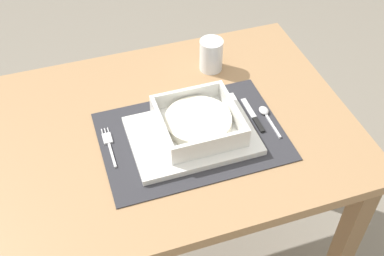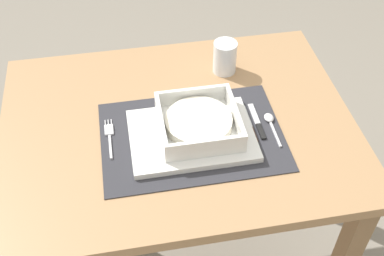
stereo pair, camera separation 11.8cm
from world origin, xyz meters
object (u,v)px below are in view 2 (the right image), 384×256
object	(u,v)px
butter_knife	(258,123)
drinking_glass	(225,58)
fork	(109,135)
porridge_bowl	(199,123)
spoon	(270,121)
bread_knife	(250,126)
dining_table	(179,152)

from	to	relation	value
butter_knife	drinking_glass	size ratio (longest dim) A/B	1.38
fork	drinking_glass	bearing A→B (deg)	33.04
porridge_bowl	spoon	xyz separation A→B (m)	(0.19, 0.01, -0.03)
spoon	bread_knife	world-z (taller)	spoon
spoon	drinking_glass	world-z (taller)	drinking_glass
fork	spoon	xyz separation A→B (m)	(0.41, -0.02, 0.00)
spoon	drinking_glass	xyz separation A→B (m)	(-0.07, 0.23, 0.04)
spoon	drinking_glass	bearing A→B (deg)	110.40
fork	bread_knife	distance (m)	0.35
porridge_bowl	spoon	world-z (taller)	porridge_bowl
fork	bread_knife	size ratio (longest dim) A/B	1.01
spoon	butter_knife	world-z (taller)	spoon
porridge_bowl	butter_knife	xyz separation A→B (m)	(0.15, 0.01, -0.03)
dining_table	butter_knife	bearing A→B (deg)	-12.62
porridge_bowl	butter_knife	size ratio (longest dim) A/B	1.49
spoon	butter_knife	distance (m)	0.03
dining_table	butter_knife	size ratio (longest dim) A/B	6.96
porridge_bowl	bread_knife	xyz separation A→B (m)	(0.13, -0.00, -0.03)
fork	bread_knife	xyz separation A→B (m)	(0.35, -0.03, 0.00)
spoon	bread_knife	bearing A→B (deg)	-169.73
porridge_bowl	butter_knife	world-z (taller)	porridge_bowl
dining_table	drinking_glass	bearing A→B (deg)	48.87
bread_knife	spoon	bearing A→B (deg)	11.47
butter_knife	drinking_glass	bearing A→B (deg)	100.82
spoon	drinking_glass	size ratio (longest dim) A/B	1.24
butter_knife	drinking_glass	xyz separation A→B (m)	(-0.03, 0.23, 0.04)
dining_table	butter_knife	distance (m)	0.23
porridge_bowl	drinking_glass	size ratio (longest dim) A/B	2.05
butter_knife	bread_knife	size ratio (longest dim) A/B	0.97
spoon	bread_knife	distance (m)	0.06
bread_knife	butter_knife	bearing A→B (deg)	19.66
dining_table	bread_knife	bearing A→B (deg)	-15.90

